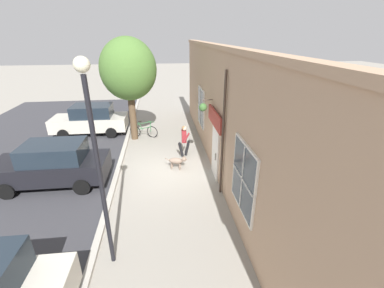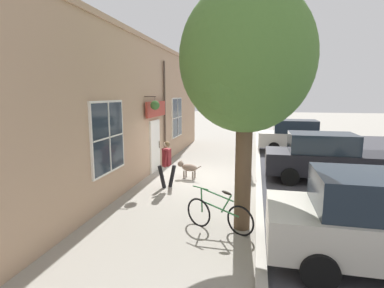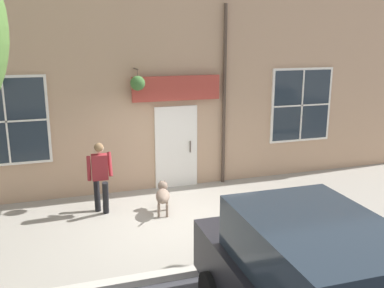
# 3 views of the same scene
# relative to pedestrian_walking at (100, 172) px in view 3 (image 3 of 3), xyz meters

# --- Properties ---
(ground_plane) EXTENTS (90.00, 90.00, 0.00)m
(ground_plane) POSITION_rel_pedestrian_walking_xyz_m (1.06, 1.38, -0.94)
(ground_plane) COLOR gray
(storefront_facade) EXTENTS (0.95, 18.00, 5.22)m
(storefront_facade) POSITION_rel_pedestrian_walking_xyz_m (-1.29, 1.40, 1.67)
(storefront_facade) COLOR tan
(storefront_facade) RESTS_ON ground_plane
(pedestrian_walking) EXTENTS (0.61, 0.55, 1.59)m
(pedestrian_walking) POSITION_rel_pedestrian_walking_xyz_m (0.00, 0.00, 0.00)
(pedestrian_walking) COLOR black
(pedestrian_walking) RESTS_ON ground_plane
(dog_on_leash) EXTENTS (1.01, 0.44, 0.65)m
(dog_on_leash) POSITION_rel_pedestrian_walking_xyz_m (0.43, 1.28, -0.53)
(dog_on_leash) COLOR #7F6B5B
(dog_on_leash) RESTS_ON ground_plane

